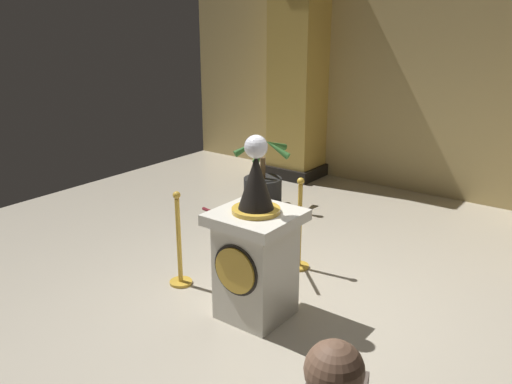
# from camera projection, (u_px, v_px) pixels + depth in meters

# --- Properties ---
(ground_plane) EXTENTS (10.22, 10.22, 0.00)m
(ground_plane) POSITION_uv_depth(u_px,v_px,m) (297.00, 311.00, 5.15)
(ground_plane) COLOR #B2A893
(back_wall) EXTENTS (10.22, 0.16, 4.00)m
(back_wall) POSITION_uv_depth(u_px,v_px,m) (461.00, 67.00, 7.81)
(back_wall) COLOR tan
(back_wall) RESTS_ON ground_plane
(pedestal_clock) EXTENTS (0.73, 0.73, 1.75)m
(pedestal_clock) POSITION_uv_depth(u_px,v_px,m) (256.00, 251.00, 4.89)
(pedestal_clock) COLOR beige
(pedestal_clock) RESTS_ON ground_plane
(stanchion_near) EXTENTS (0.24, 0.24, 1.07)m
(stanchion_near) POSITION_uv_depth(u_px,v_px,m) (299.00, 237.00, 5.94)
(stanchion_near) COLOR gold
(stanchion_near) RESTS_ON ground_plane
(stanchion_far) EXTENTS (0.24, 0.24, 1.04)m
(stanchion_far) POSITION_uv_depth(u_px,v_px,m) (179.00, 252.00, 5.58)
(stanchion_far) COLOR gold
(stanchion_far) RESTS_ON ground_plane
(velvet_rope) EXTENTS (0.97, 0.97, 0.22)m
(velvet_rope) POSITION_uv_depth(u_px,v_px,m) (241.00, 208.00, 5.63)
(velvet_rope) COLOR #591419
(column_left) EXTENTS (0.95, 0.95, 3.84)m
(column_left) POSITION_uv_depth(u_px,v_px,m) (299.00, 66.00, 8.99)
(column_left) COLOR black
(column_left) RESTS_ON ground_plane
(potted_palm_left) EXTENTS (0.81, 0.82, 1.11)m
(potted_palm_left) POSITION_uv_depth(u_px,v_px,m) (263.00, 186.00, 7.91)
(potted_palm_left) COLOR black
(potted_palm_left) RESTS_ON ground_plane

